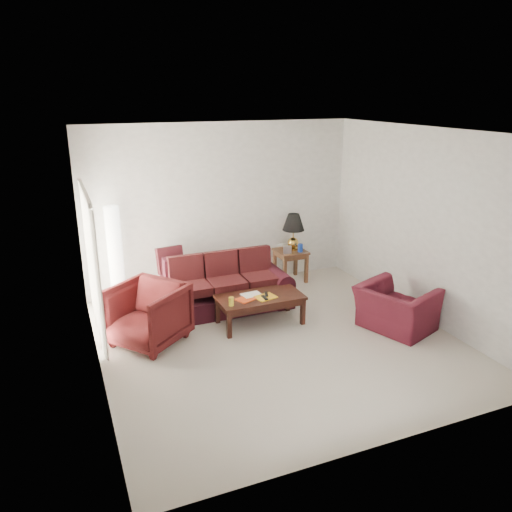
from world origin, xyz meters
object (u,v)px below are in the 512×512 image
at_px(coffee_table, 260,310).
at_px(armchair_left, 147,315).
at_px(end_table, 290,265).
at_px(armchair_right, 396,308).
at_px(floor_lamp, 115,257).
at_px(sofa, 225,284).

bearing_deg(coffee_table, armchair_left, 171.41).
height_order(end_table, coffee_table, end_table).
distance_m(end_table, coffee_table, 1.99).
xyz_separation_m(armchair_left, armchair_right, (3.60, -0.99, -0.10)).
height_order(armchair_left, armchair_right, armchair_left).
relative_size(armchair_left, coffee_table, 0.73).
bearing_deg(armchair_right, floor_lamp, 35.86).
distance_m(end_table, armchair_left, 3.38).
height_order(sofa, coffee_table, sofa).
relative_size(sofa, floor_lamp, 1.25).
height_order(sofa, armchair_right, sofa).
relative_size(floor_lamp, armchair_right, 1.66).
bearing_deg(floor_lamp, coffee_table, -38.90).
relative_size(end_table, floor_lamp, 0.35).
xyz_separation_m(floor_lamp, armchair_left, (0.21, -1.55, -0.43)).
distance_m(floor_lamp, armchair_right, 4.61).
height_order(sofa, floor_lamp, floor_lamp).
xyz_separation_m(armchair_left, coffee_table, (1.75, -0.02, -0.21)).
xyz_separation_m(end_table, floor_lamp, (-3.23, 0.05, 0.57)).
relative_size(sofa, end_table, 3.59).
relative_size(sofa, armchair_left, 2.23).
xyz_separation_m(sofa, coffee_table, (0.32, -0.73, -0.21)).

